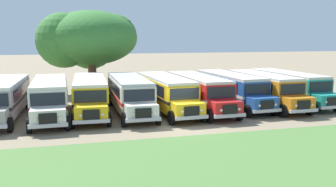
{
  "coord_description": "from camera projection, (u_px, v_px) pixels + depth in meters",
  "views": [
    {
      "loc": [
        -7.57,
        -23.45,
        6.09
      ],
      "look_at": [
        0.0,
        4.34,
        1.6
      ],
      "focal_mm": 38.93,
      "sensor_mm": 36.0,
      "label": 1
    }
  ],
  "objects": [
    {
      "name": "parked_bus_slot_2",
      "position": [
        90.0,
        94.0,
        29.16
      ],
      "size": [
        3.08,
        10.89,
        2.82
      ],
      "rotation": [
        0.0,
        0.0,
        -1.62
      ],
      "color": "yellow",
      "rests_on": "ground_plane"
    },
    {
      "name": "parked_bus_slot_4",
      "position": [
        166.0,
        92.0,
        30.2
      ],
      "size": [
        3.14,
        10.9,
        2.82
      ],
      "rotation": [
        0.0,
        0.0,
        -1.52
      ],
      "color": "yellow",
      "rests_on": "ground_plane"
    },
    {
      "name": "parked_bus_slot_6",
      "position": [
        231.0,
        88.0,
        32.48
      ],
      "size": [
        3.18,
        10.91,
        2.82
      ],
      "rotation": [
        0.0,
        0.0,
        -1.52
      ],
      "color": "#23519E",
      "rests_on": "ground_plane"
    },
    {
      "name": "parked_bus_slot_5",
      "position": [
        199.0,
        91.0,
        30.8
      ],
      "size": [
        3.05,
        10.89,
        2.82
      ],
      "rotation": [
        0.0,
        0.0,
        -1.53
      ],
      "color": "red",
      "rests_on": "ground_plane"
    },
    {
      "name": "foreground_grass_strip",
      "position": [
        232.0,
        161.0,
        17.96
      ],
      "size": [
        80.0,
        10.14,
        0.01
      ],
      "primitive_type": "cube",
      "color": "#4C7538",
      "rests_on": "ground_plane"
    },
    {
      "name": "parked_bus_slot_0",
      "position": [
        4.0,
        97.0,
        27.63
      ],
      "size": [
        2.96,
        10.87,
        2.82
      ],
      "rotation": [
        0.0,
        0.0,
        -1.6
      ],
      "color": "#9E9993",
      "rests_on": "ground_plane"
    },
    {
      "name": "parked_bus_slot_3",
      "position": [
        130.0,
        93.0,
        29.61
      ],
      "size": [
        2.72,
        10.85,
        2.82
      ],
      "rotation": [
        0.0,
        0.0,
        -1.58
      ],
      "color": "silver",
      "rests_on": "ground_plane"
    },
    {
      "name": "parked_bus_slot_8",
      "position": [
        289.0,
        86.0,
        33.95
      ],
      "size": [
        3.04,
        10.89,
        2.82
      ],
      "rotation": [
        0.0,
        0.0,
        -1.53
      ],
      "color": "teal",
      "rests_on": "ground_plane"
    },
    {
      "name": "parked_bus_slot_7",
      "position": [
        264.0,
        88.0,
        32.55
      ],
      "size": [
        2.84,
        10.86,
        2.82
      ],
      "rotation": [
        0.0,
        0.0,
        -1.55
      ],
      "color": "orange",
      "rests_on": "ground_plane"
    },
    {
      "name": "ground_plane",
      "position": [
        184.0,
        126.0,
        25.26
      ],
      "size": [
        220.0,
        220.0,
        0.0
      ],
      "primitive_type": "plane",
      "color": "#84755B"
    },
    {
      "name": "parked_bus_slot_1",
      "position": [
        50.0,
        96.0,
        27.97
      ],
      "size": [
        2.85,
        10.86,
        2.82
      ],
      "rotation": [
        0.0,
        0.0,
        -1.55
      ],
      "color": "silver",
      "rests_on": "ground_plane"
    },
    {
      "name": "broad_shade_tree",
      "position": [
        89.0,
        39.0,
        40.6
      ],
      "size": [
        11.14,
        11.41,
        8.98
      ],
      "color": "brown",
      "rests_on": "ground_plane"
    }
  ]
}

